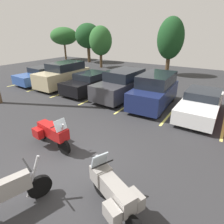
# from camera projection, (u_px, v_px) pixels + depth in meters

# --- Properties ---
(ground) EXTENTS (44.00, 44.00, 0.10)m
(ground) POSITION_uv_depth(u_px,v_px,m) (64.00, 163.00, 6.55)
(ground) COLOR #2D2D30
(motorcycle_touring) EXTENTS (2.18, 0.94, 1.38)m
(motorcycle_touring) POSITION_uv_depth(u_px,v_px,m) (52.00, 133.00, 7.10)
(motorcycle_touring) COLOR black
(motorcycle_touring) RESTS_ON ground
(motorcycle_second) EXTENTS (2.01, 1.21, 1.37)m
(motorcycle_second) POSITION_uv_depth(u_px,v_px,m) (113.00, 192.00, 4.48)
(motorcycle_second) COLOR black
(motorcycle_second) RESTS_ON ground
(motorcycle_third) EXTENTS (0.86, 2.12, 1.30)m
(motorcycle_third) POSITION_uv_depth(u_px,v_px,m) (8.00, 194.00, 4.51)
(motorcycle_third) COLOR black
(motorcycle_third) RESTS_ON ground
(parking_stripes) EXTENTS (20.96, 5.18, 0.01)m
(parking_stripes) POSITION_uv_depth(u_px,v_px,m) (135.00, 101.00, 12.27)
(parking_stripes) COLOR #EAE066
(parking_stripes) RESTS_ON ground
(car_blue) EXTENTS (2.25, 4.70, 1.38)m
(car_blue) POSITION_uv_depth(u_px,v_px,m) (43.00, 75.00, 16.36)
(car_blue) COLOR #2D519E
(car_blue) RESTS_ON ground
(car_champagne) EXTENTS (1.97, 4.58, 1.93)m
(car_champagne) POSITION_uv_depth(u_px,v_px,m) (63.00, 75.00, 15.10)
(car_champagne) COLOR #C1B289
(car_champagne) RESTS_ON ground
(car_black) EXTENTS (2.00, 4.32, 1.42)m
(car_black) POSITION_uv_depth(u_px,v_px,m) (89.00, 83.00, 13.81)
(car_black) COLOR black
(car_black) RESTS_ON ground
(car_charcoal) EXTENTS (2.18, 4.65, 1.84)m
(car_charcoal) POSITION_uv_depth(u_px,v_px,m) (122.00, 85.00, 12.57)
(car_charcoal) COLOR #38383D
(car_charcoal) RESTS_ON ground
(car_navy) EXTENTS (2.00, 4.28, 1.92)m
(car_navy) POSITION_uv_depth(u_px,v_px,m) (155.00, 91.00, 11.12)
(car_navy) COLOR navy
(car_navy) RESTS_ON ground
(car_white) EXTENTS (1.84, 4.53, 1.32)m
(car_white) POSITION_uv_depth(u_px,v_px,m) (201.00, 104.00, 9.94)
(car_white) COLOR white
(car_white) RESTS_ON ground
(tree_center_left) EXTENTS (4.15, 4.15, 4.88)m
(tree_center_left) POSITION_uv_depth(u_px,v_px,m) (64.00, 36.00, 29.20)
(tree_center_left) COLOR #4C3823
(tree_center_left) RESTS_ON ground
(tree_far_left) EXTENTS (2.75, 2.75, 4.88)m
(tree_far_left) POSITION_uv_depth(u_px,v_px,m) (101.00, 41.00, 22.53)
(tree_far_left) COLOR #4C3823
(tree_far_left) RESTS_ON ground
(tree_center) EXTENTS (3.62, 3.62, 5.33)m
(tree_center) POSITION_uv_depth(u_px,v_px,m) (88.00, 36.00, 26.53)
(tree_center) COLOR #4C3823
(tree_center) RESTS_ON ground
(tree_rear) EXTENTS (2.58, 2.58, 5.57)m
(tree_rear) POSITION_uv_depth(u_px,v_px,m) (171.00, 39.00, 18.23)
(tree_rear) COLOR #4C3823
(tree_rear) RESTS_ON ground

